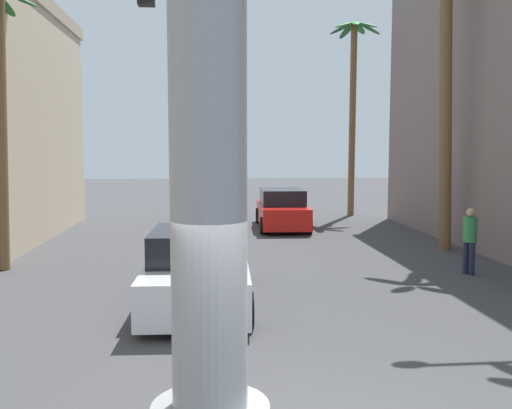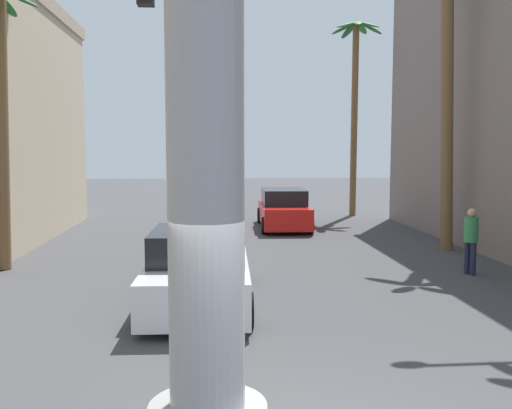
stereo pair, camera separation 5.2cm
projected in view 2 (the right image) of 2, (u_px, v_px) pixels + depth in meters
name	position (u px, v px, depth m)	size (l,w,h in m)	color
ground_plane	(241.00, 264.00, 15.61)	(89.65, 89.65, 0.00)	#424244
car_lead	(199.00, 269.00, 11.68)	(2.22, 5.23, 1.56)	black
car_far	(284.00, 210.00, 22.64)	(2.06, 4.58, 1.56)	black
palm_tree_mid_right	(448.00, 76.00, 17.37)	(2.48, 2.48, 9.27)	brown
palm_tree_far_right	(355.00, 91.00, 26.36)	(2.39, 2.43, 9.01)	brown
pedestrian_mid_right	(471.00, 236.00, 14.25)	(0.44, 0.44, 1.67)	#1E233F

